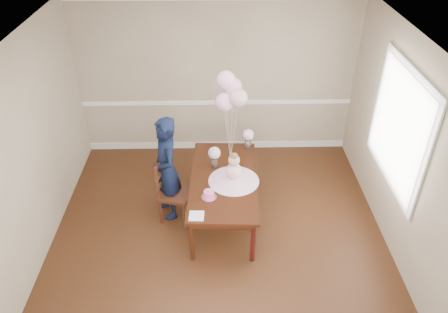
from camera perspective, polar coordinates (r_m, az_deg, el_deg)
floor at (r=5.89m, az=-0.66°, el=-12.06°), size 4.50×5.00×0.00m
ceiling at (r=4.37m, az=-0.89°, el=13.32°), size 4.50×5.00×0.02m
wall_back at (r=7.20m, az=-0.96°, el=10.29°), size 4.50×0.02×2.70m
wall_left at (r=5.48m, az=-24.99°, el=-1.45°), size 0.02×5.00×2.70m
wall_right at (r=5.50m, az=23.40°, el=-0.89°), size 0.02×5.00×2.70m
chair_rail_trim at (r=7.38m, az=-0.93°, el=7.06°), size 4.50×0.02×0.07m
baseboard_trim at (r=7.80m, az=-0.87°, el=1.55°), size 4.50×0.02×0.12m
window_frame at (r=5.78m, az=21.91°, el=3.57°), size 0.02×1.66×1.56m
window_blinds at (r=5.77m, az=21.75°, el=3.57°), size 0.01×1.50×1.40m
dining_table_top at (r=5.95m, az=-0.04°, el=-3.06°), size 0.98×1.84×0.05m
table_apron at (r=5.99m, az=-0.04°, el=-3.57°), size 0.88×1.75×0.09m
table_leg_fl at (r=5.57m, az=-4.19°, el=-10.98°), size 0.07×0.07×0.63m
table_leg_fr at (r=5.55m, az=3.79°, el=-11.09°), size 0.07×0.07×0.63m
table_leg_bl at (r=6.84m, az=-3.08°, el=-1.08°), size 0.07×0.07×0.63m
table_leg_br at (r=6.83m, az=3.29°, el=-1.15°), size 0.07×0.07×0.63m
baby_skirt at (r=5.87m, az=1.28°, el=-2.81°), size 0.71×0.71×0.09m
baby_torso at (r=5.80m, az=1.29°, el=-1.88°), size 0.22×0.22×0.22m
baby_head at (r=5.71m, az=1.32°, el=-0.48°), size 0.15×0.15×0.15m
baby_hair at (r=5.68m, az=1.32°, el=-0.03°), size 0.11×0.11×0.11m
cake_platter at (r=5.62m, az=-1.97°, el=-5.32°), size 0.21×0.21×0.01m
birthday_cake at (r=5.59m, az=-1.98°, el=-4.93°), size 0.14×0.14×0.09m
cake_flower_a at (r=5.55m, az=-1.99°, el=-4.46°), size 0.03×0.03×0.03m
cake_flower_b at (r=5.57m, az=-1.70°, el=-4.35°), size 0.03×0.03×0.03m
rose_vase_near at (r=6.12m, az=-1.26°, el=-0.80°), size 0.09×0.09×0.14m
roses_near at (r=6.03m, az=-1.28°, el=0.47°), size 0.17×0.17×0.17m
rose_vase_far at (r=6.53m, az=3.11°, el=1.64°), size 0.09×0.09×0.14m
roses_far at (r=6.45m, az=3.15°, el=2.87°), size 0.17×0.17×0.17m
napkin at (r=5.36m, az=-3.62°, el=-7.74°), size 0.19×0.19×0.01m
balloon_weight at (r=6.34m, az=0.87°, el=-0.13°), size 0.04×0.04×0.02m
balloon_a at (r=5.88m, az=0.05°, el=7.12°), size 0.25×0.25×0.25m
balloon_b at (r=5.80m, az=1.85°, el=7.70°), size 0.25×0.25×0.25m
balloon_c at (r=5.88m, az=1.14°, el=9.08°), size 0.25×0.25×0.25m
balloon_d at (r=5.86m, az=0.25°, el=9.97°), size 0.25×0.25×0.25m
balloon_ribbon_a at (r=6.13m, az=0.47°, el=2.82°), size 0.08×0.01×0.76m
balloon_ribbon_b at (r=6.09m, az=1.33°, el=3.06°), size 0.09×0.05×0.84m
balloon_ribbon_c at (r=6.13m, az=0.99°, el=3.76°), size 0.02×0.09×0.94m
balloon_ribbon_d at (r=6.11m, az=0.57°, el=4.17°), size 0.07×0.10×1.03m
dining_chair_seat at (r=6.11m, az=-6.30°, el=-4.83°), size 0.52×0.52×0.05m
chair_leg_fl at (r=6.19m, az=-8.24°, el=-7.15°), size 0.05×0.05×0.41m
chair_leg_fr at (r=6.08m, az=-5.20°, el=-7.75°), size 0.05×0.05×0.41m
chair_leg_bl at (r=6.43m, az=-7.08°, el=-5.21°), size 0.05×0.05×0.41m
chair_leg_br at (r=6.33m, az=-4.15°, el=-5.75°), size 0.05×0.05×0.41m
chair_back_post_l at (r=5.88m, az=-8.81°, el=-3.41°), size 0.05×0.05×0.54m
chair_back_post_r at (r=6.13m, az=-7.58°, el=-1.52°), size 0.05×0.05×0.54m
chair_slat_low at (r=6.07m, az=-8.09°, el=-3.32°), size 0.14×0.38×0.05m
chair_slat_mid at (r=5.98m, az=-8.21°, el=-2.15°), size 0.14×0.38×0.05m
chair_slat_top at (r=5.89m, az=-8.33°, el=-0.94°), size 0.14×0.38×0.05m
woman at (r=6.00m, az=-7.54°, el=-1.64°), size 0.54×0.66×1.55m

